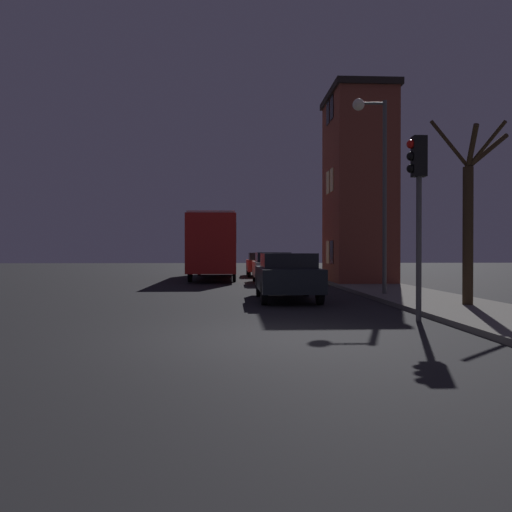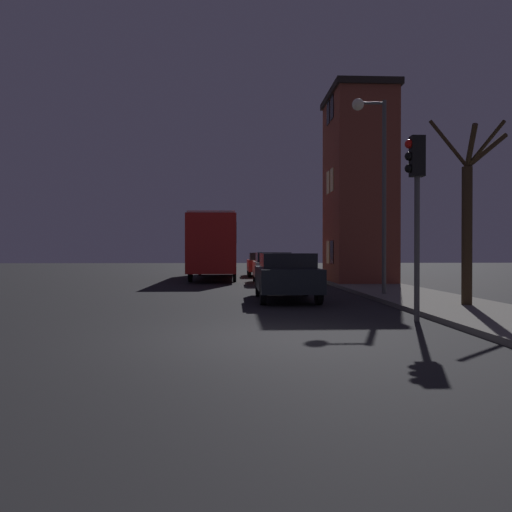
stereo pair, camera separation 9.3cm
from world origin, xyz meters
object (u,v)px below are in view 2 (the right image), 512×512
bus (215,242)px  car_mid_lane (272,267)px  streetlamp (375,163)px  traffic_light (416,188)px  car_near_lane (286,275)px  bare_tree (468,216)px  car_far_lane (262,264)px

bus → car_mid_lane: bearing=-58.2°
streetlamp → bus: size_ratio=0.60×
streetlamp → traffic_light: 6.06m
car_near_lane → car_mid_lane: bearing=88.5°
bare_tree → streetlamp: bearing=111.9°
car_near_lane → bus: bearing=101.7°
streetlamp → car_mid_lane: (-2.90, 7.61, -3.73)m
car_mid_lane → bus: bearing=121.8°
car_near_lane → car_far_lane: bearing=89.6°
car_far_lane → bus: bearing=-141.2°
bus → car_near_lane: size_ratio=2.52×
traffic_light → car_far_lane: traffic_light is taller
bare_tree → bus: (-7.35, 16.10, -0.38)m
streetlamp → car_near_lane: (-3.11, -0.88, -3.73)m
traffic_light → bus: traffic_light is taller
streetlamp → car_near_lane: size_ratio=1.52×
traffic_light → bare_tree: (2.22, 2.14, -0.47)m
car_mid_lane → car_far_lane: car_mid_lane is taller
bare_tree → car_far_lane: size_ratio=1.17×
streetlamp → car_far_lane: 15.49m
bus → car_far_lane: bearing=38.8°
car_near_lane → car_far_lane: 15.61m
bare_tree → car_mid_lane: bare_tree is taller
car_mid_lane → car_far_lane: 7.12m
bare_tree → car_near_lane: (-4.58, 2.79, -1.68)m
streetlamp → traffic_light: bearing=-97.4°
car_mid_lane → bare_tree: bearing=-68.8°
traffic_light → bare_tree: bearing=44.0°
traffic_light → bus: 18.96m
bus → car_near_lane: (2.77, -13.31, -1.30)m
traffic_light → bus: bearing=105.7°
car_near_lane → car_far_lane: (0.10, 15.61, 0.00)m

